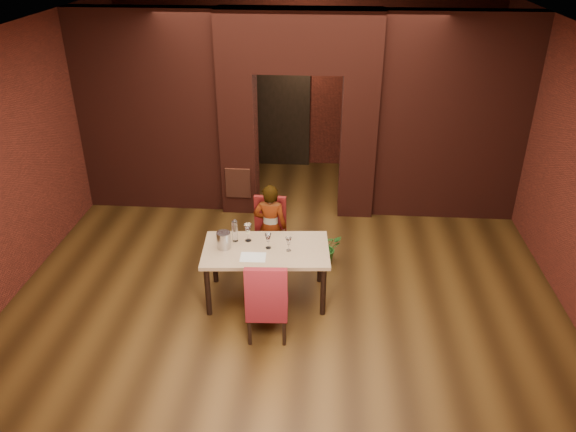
% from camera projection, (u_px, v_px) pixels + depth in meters
% --- Properties ---
extents(floor, '(8.00, 8.00, 0.00)m').
position_uv_depth(floor, '(289.00, 272.00, 7.74)').
color(floor, '#462D11').
rests_on(floor, ground).
extents(ceiling, '(7.00, 8.00, 0.04)m').
position_uv_depth(ceiling, '(289.00, 32.00, 6.25)').
color(ceiling, silver).
rests_on(ceiling, ground).
extents(wall_back, '(7.00, 0.04, 3.20)m').
position_uv_depth(wall_back, '(305.00, 83.00, 10.53)').
color(wall_back, maroon).
rests_on(wall_back, ground).
extents(wall_front, '(7.00, 0.04, 3.20)m').
position_uv_depth(wall_front, '(241.00, 413.00, 3.47)').
color(wall_front, maroon).
rests_on(wall_front, ground).
extents(wall_left, '(0.04, 8.00, 3.20)m').
position_uv_depth(wall_left, '(18.00, 157.00, 7.23)').
color(wall_left, maroon).
rests_on(wall_left, ground).
extents(pillar_left, '(0.55, 0.55, 2.30)m').
position_uv_depth(pillar_left, '(239.00, 142.00, 9.03)').
color(pillar_left, maroon).
rests_on(pillar_left, ground).
extents(pillar_right, '(0.55, 0.55, 2.30)m').
position_uv_depth(pillar_right, '(358.00, 145.00, 8.91)').
color(pillar_right, maroon).
rests_on(pillar_right, ground).
extents(lintel, '(2.45, 0.55, 0.90)m').
position_uv_depth(lintel, '(299.00, 40.00, 8.22)').
color(lintel, maroon).
rests_on(lintel, ground).
extents(wing_wall_left, '(2.28, 0.35, 3.20)m').
position_uv_depth(wing_wall_left, '(150.00, 113.00, 8.92)').
color(wing_wall_left, maroon).
rests_on(wing_wall_left, ground).
extents(wing_wall_right, '(2.28, 0.35, 3.20)m').
position_uv_depth(wing_wall_right, '(452.00, 120.00, 8.60)').
color(wing_wall_right, maroon).
rests_on(wing_wall_right, ground).
extents(vent_panel, '(0.40, 0.03, 0.50)m').
position_uv_depth(vent_panel, '(238.00, 183.00, 9.05)').
color(vent_panel, '#99472C').
rests_on(vent_panel, ground).
extents(rear_door, '(0.90, 0.08, 2.10)m').
position_uv_depth(rear_door, '(283.00, 112.00, 10.76)').
color(rear_door, black).
rests_on(rear_door, ground).
extents(rear_door_frame, '(1.02, 0.04, 2.22)m').
position_uv_depth(rear_door_frame, '(283.00, 113.00, 10.72)').
color(rear_door_frame, black).
rests_on(rear_door_frame, ground).
extents(dining_table, '(1.61, 0.99, 0.73)m').
position_uv_depth(dining_table, '(266.00, 273.00, 7.07)').
color(dining_table, tan).
rests_on(dining_table, ground).
extents(chair_far, '(0.45, 0.45, 0.97)m').
position_uv_depth(chair_far, '(269.00, 234.00, 7.71)').
color(chair_far, maroon).
rests_on(chair_far, ground).
extents(chair_near, '(0.49, 0.49, 1.03)m').
position_uv_depth(chair_near, '(267.00, 298.00, 6.36)').
color(chair_near, maroon).
rests_on(chair_near, ground).
extents(person_seated, '(0.47, 0.32, 1.25)m').
position_uv_depth(person_seated, '(270.00, 227.00, 7.59)').
color(person_seated, silver).
rests_on(person_seated, ground).
extents(wine_glass_a, '(0.09, 0.09, 0.23)m').
position_uv_depth(wine_glass_a, '(248.00, 233.00, 7.02)').
color(wine_glass_a, white).
rests_on(wine_glass_a, dining_table).
extents(wine_glass_b, '(0.08, 0.08, 0.20)m').
position_uv_depth(wine_glass_b, '(268.00, 241.00, 6.87)').
color(wine_glass_b, white).
rests_on(wine_glass_b, dining_table).
extents(wine_glass_c, '(0.08, 0.08, 0.19)m').
position_uv_depth(wine_glass_c, '(289.00, 244.00, 6.82)').
color(wine_glass_c, silver).
rests_on(wine_glass_c, dining_table).
extents(tasting_sheet, '(0.31, 0.23, 0.00)m').
position_uv_depth(tasting_sheet, '(253.00, 257.00, 6.72)').
color(tasting_sheet, silver).
rests_on(tasting_sheet, dining_table).
extents(wine_bucket, '(0.17, 0.17, 0.21)m').
position_uv_depth(wine_bucket, '(224.00, 240.00, 6.87)').
color(wine_bucket, '#A8A8AF').
rests_on(wine_bucket, dining_table).
extents(water_bottle, '(0.07, 0.07, 0.30)m').
position_uv_depth(water_bottle, '(235.00, 231.00, 7.00)').
color(water_bottle, white).
rests_on(water_bottle, dining_table).
extents(potted_plant, '(0.51, 0.48, 0.45)m').
position_uv_depth(potted_plant, '(326.00, 247.00, 7.91)').
color(potted_plant, '#2B6B24').
rests_on(potted_plant, ground).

